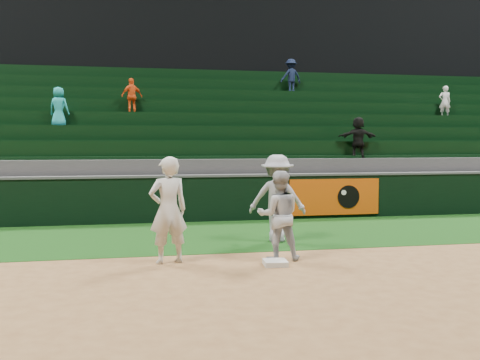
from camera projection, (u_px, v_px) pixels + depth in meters
The scene contains 9 objects.
ground at pixel (277, 262), 9.40m from camera, with size 70.00×70.00×0.00m, color brown.
foul_grass at pixel (243, 234), 12.33m from camera, with size 36.00×4.20×0.01m, color black.
upper_deck at pixel (185, 63), 26.06m from camera, with size 40.00×12.00×12.00m, color black.
first_base at pixel (275, 263), 9.17m from camera, with size 0.39×0.39×0.09m, color silver.
first_baseman at pixel (168, 210), 9.29m from camera, with size 0.68×0.45×1.87m, color silver.
baserunner at pixel (279, 215), 9.56m from camera, with size 0.78×0.61×1.61m, color #A5A9B0.
base_coach at pixel (277, 198), 11.31m from camera, with size 1.19×0.68×1.84m, color #91939E.
field_wall at pixel (228, 197), 14.45m from camera, with size 36.00×0.45×1.25m.
stadium_seating at pixel (208, 155), 18.06m from camera, with size 36.00×5.95×5.17m.
Camera 1 is at (-2.42, -8.98, 2.10)m, focal length 40.00 mm.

